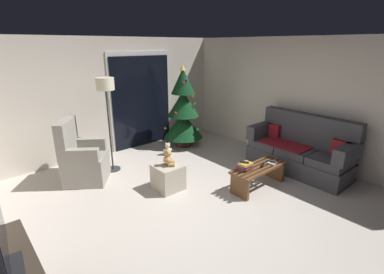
{
  "coord_description": "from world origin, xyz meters",
  "views": [
    {
      "loc": [
        -2.55,
        -2.72,
        2.35
      ],
      "look_at": [
        0.4,
        0.7,
        0.85
      ],
      "focal_mm": 26.29,
      "sensor_mm": 36.0,
      "label": 1
    }
  ],
  "objects_px": {
    "christmas_tree": "(183,111)",
    "book_stack": "(245,166)",
    "remote_black": "(263,165)",
    "armchair": "(83,160)",
    "ottoman": "(168,177)",
    "couch": "(300,151)",
    "coffee_table": "(259,173)",
    "remote_graphite": "(272,161)",
    "remote_silver": "(271,164)",
    "cell_phone": "(245,162)",
    "teddy_bear_honey": "(168,159)",
    "teddy_bear_cream_by_tree": "(168,149)",
    "television": "(0,237)",
    "floor_lamp": "(106,93)"
  },
  "relations": [
    {
      "from": "remote_black",
      "to": "book_stack",
      "type": "bearing_deg",
      "value": -131.71
    },
    {
      "from": "television",
      "to": "teddy_bear_cream_by_tree",
      "type": "xyz_separation_m",
      "value": [
        3.35,
        2.71,
        -0.98
      ]
    },
    {
      "from": "christmas_tree",
      "to": "teddy_bear_cream_by_tree",
      "type": "bearing_deg",
      "value": -160.02
    },
    {
      "from": "cell_phone",
      "to": "christmas_tree",
      "type": "distance_m",
      "value": 2.49
    },
    {
      "from": "coffee_table",
      "to": "armchair",
      "type": "height_order",
      "value": "armchair"
    },
    {
      "from": "remote_silver",
      "to": "teddy_bear_cream_by_tree",
      "type": "bearing_deg",
      "value": -80.35
    },
    {
      "from": "christmas_tree",
      "to": "remote_silver",
      "type": "bearing_deg",
      "value": -92.97
    },
    {
      "from": "teddy_bear_honey",
      "to": "teddy_bear_cream_by_tree",
      "type": "height_order",
      "value": "teddy_bear_honey"
    },
    {
      "from": "remote_black",
      "to": "floor_lamp",
      "type": "xyz_separation_m",
      "value": [
        -1.65,
        2.3,
        1.11
      ]
    },
    {
      "from": "ottoman",
      "to": "teddy_bear_honey",
      "type": "bearing_deg",
      "value": -38.95
    },
    {
      "from": "couch",
      "to": "book_stack",
      "type": "relative_size",
      "value": 7.73
    },
    {
      "from": "couch",
      "to": "coffee_table",
      "type": "xyz_separation_m",
      "value": [
        -1.18,
        0.08,
        -0.14
      ]
    },
    {
      "from": "remote_graphite",
      "to": "remote_black",
      "type": "bearing_deg",
      "value": -22.05
    },
    {
      "from": "couch",
      "to": "book_stack",
      "type": "bearing_deg",
      "value": 173.81
    },
    {
      "from": "remote_black",
      "to": "television",
      "type": "relative_size",
      "value": 0.19
    },
    {
      "from": "book_stack",
      "to": "teddy_bear_honey",
      "type": "xyz_separation_m",
      "value": [
        -0.9,
        0.88,
        0.1
      ]
    },
    {
      "from": "remote_silver",
      "to": "teddy_bear_cream_by_tree",
      "type": "height_order",
      "value": "remote_silver"
    },
    {
      "from": "remote_black",
      "to": "armchair",
      "type": "bearing_deg",
      "value": -162.14
    },
    {
      "from": "floor_lamp",
      "to": "ottoman",
      "type": "relative_size",
      "value": 4.05
    },
    {
      "from": "coffee_table",
      "to": "remote_black",
      "type": "xyz_separation_m",
      "value": [
        0.07,
        -0.01,
        0.14
      ]
    },
    {
      "from": "cell_phone",
      "to": "christmas_tree",
      "type": "bearing_deg",
      "value": 44.7
    },
    {
      "from": "ottoman",
      "to": "book_stack",
      "type": "bearing_deg",
      "value": -44.32
    },
    {
      "from": "cell_phone",
      "to": "armchair",
      "type": "distance_m",
      "value": 2.82
    },
    {
      "from": "remote_graphite",
      "to": "television",
      "type": "xyz_separation_m",
      "value": [
        -3.97,
        -0.46,
        0.71
      ]
    },
    {
      "from": "coffee_table",
      "to": "television",
      "type": "height_order",
      "value": "television"
    },
    {
      "from": "cell_phone",
      "to": "teddy_bear_cream_by_tree",
      "type": "relative_size",
      "value": 0.5
    },
    {
      "from": "remote_graphite",
      "to": "book_stack",
      "type": "distance_m",
      "value": 0.63
    },
    {
      "from": "couch",
      "to": "remote_silver",
      "type": "relative_size",
      "value": 12.5
    },
    {
      "from": "remote_graphite",
      "to": "armchair",
      "type": "distance_m",
      "value": 3.33
    },
    {
      "from": "armchair",
      "to": "cell_phone",
      "type": "bearing_deg",
      "value": -48.27
    },
    {
      "from": "remote_silver",
      "to": "armchair",
      "type": "bearing_deg",
      "value": -46.33
    },
    {
      "from": "christmas_tree",
      "to": "armchair",
      "type": "bearing_deg",
      "value": -173.73
    },
    {
      "from": "christmas_tree",
      "to": "book_stack",
      "type": "bearing_deg",
      "value": -104.98
    },
    {
      "from": "television",
      "to": "ottoman",
      "type": "bearing_deg",
      "value": 30.63
    },
    {
      "from": "christmas_tree",
      "to": "ottoman",
      "type": "xyz_separation_m",
      "value": [
        -1.55,
        -1.5,
        -0.63
      ]
    },
    {
      "from": "remote_silver",
      "to": "remote_graphite",
      "type": "relative_size",
      "value": 1.0
    },
    {
      "from": "floor_lamp",
      "to": "teddy_bear_honey",
      "type": "relative_size",
      "value": 6.25
    },
    {
      "from": "remote_black",
      "to": "teddy_bear_cream_by_tree",
      "type": "xyz_separation_m",
      "value": [
        -0.36,
        2.24,
        -0.28
      ]
    },
    {
      "from": "remote_black",
      "to": "floor_lamp",
      "type": "relative_size",
      "value": 0.09
    },
    {
      "from": "cell_phone",
      "to": "remote_graphite",
      "type": "bearing_deg",
      "value": -39.16
    },
    {
      "from": "coffee_table",
      "to": "remote_silver",
      "type": "xyz_separation_m",
      "value": [
        0.22,
        -0.08,
        0.14
      ]
    },
    {
      "from": "teddy_bear_honey",
      "to": "couch",
      "type": "bearing_deg",
      "value": -23.78
    },
    {
      "from": "coffee_table",
      "to": "teddy_bear_honey",
      "type": "xyz_separation_m",
      "value": [
        -1.19,
        0.96,
        0.29
      ]
    },
    {
      "from": "armchair",
      "to": "book_stack",
      "type": "bearing_deg",
      "value": -48.3
    },
    {
      "from": "armchair",
      "to": "ottoman",
      "type": "relative_size",
      "value": 2.57
    },
    {
      "from": "couch",
      "to": "cell_phone",
      "type": "height_order",
      "value": "couch"
    },
    {
      "from": "book_stack",
      "to": "teddy_bear_honey",
      "type": "distance_m",
      "value": 1.27
    },
    {
      "from": "couch",
      "to": "book_stack",
      "type": "distance_m",
      "value": 1.47
    },
    {
      "from": "ottoman",
      "to": "remote_black",
      "type": "bearing_deg",
      "value": -37.65
    },
    {
      "from": "book_stack",
      "to": "ottoman",
      "type": "xyz_separation_m",
      "value": [
        -0.91,
        0.89,
        -0.24
      ]
    }
  ]
}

